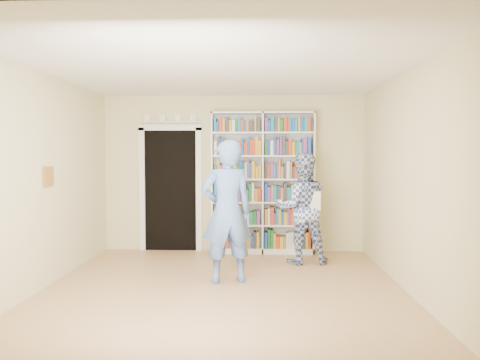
# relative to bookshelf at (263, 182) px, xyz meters

# --- Properties ---
(floor) EXTENTS (5.00, 5.00, 0.00)m
(floor) POSITION_rel_bookshelf_xyz_m (-0.51, -2.34, -1.21)
(floor) COLOR #AB8353
(floor) RESTS_ON ground
(ceiling) EXTENTS (5.00, 5.00, 0.00)m
(ceiling) POSITION_rel_bookshelf_xyz_m (-0.51, -2.34, 1.49)
(ceiling) COLOR white
(ceiling) RESTS_ON wall_back
(wall_back) EXTENTS (4.50, 0.00, 4.50)m
(wall_back) POSITION_rel_bookshelf_xyz_m (-0.51, 0.16, 0.14)
(wall_back) COLOR beige
(wall_back) RESTS_ON floor
(wall_left) EXTENTS (0.00, 5.00, 5.00)m
(wall_left) POSITION_rel_bookshelf_xyz_m (-2.76, -2.34, 0.14)
(wall_left) COLOR beige
(wall_left) RESTS_ON floor
(wall_right) EXTENTS (0.00, 5.00, 5.00)m
(wall_right) POSITION_rel_bookshelf_xyz_m (1.74, -2.34, 0.14)
(wall_right) COLOR beige
(wall_right) RESTS_ON floor
(bookshelf) EXTENTS (1.74, 0.33, 2.40)m
(bookshelf) POSITION_rel_bookshelf_xyz_m (0.00, 0.00, 0.00)
(bookshelf) COLOR white
(bookshelf) RESTS_ON floor
(doorway) EXTENTS (1.10, 0.08, 2.43)m
(doorway) POSITION_rel_bookshelf_xyz_m (-1.61, 0.13, -0.03)
(doorway) COLOR black
(doorway) RESTS_ON floor
(wall_art) EXTENTS (0.03, 0.25, 0.25)m
(wall_art) POSITION_rel_bookshelf_xyz_m (-2.74, -2.14, 0.19)
(wall_art) COLOR brown
(wall_art) RESTS_ON wall_left
(man_blue) EXTENTS (0.78, 0.63, 1.87)m
(man_blue) POSITION_rel_bookshelf_xyz_m (-0.48, -1.91, -0.28)
(man_blue) COLOR #567ABF
(man_blue) RESTS_ON floor
(man_plaid) EXTENTS (0.87, 0.70, 1.70)m
(man_plaid) POSITION_rel_bookshelf_xyz_m (0.60, -0.75, -0.36)
(man_plaid) COLOR navy
(man_plaid) RESTS_ON floor
(paper_sheet) EXTENTS (0.21, 0.03, 0.29)m
(paper_sheet) POSITION_rel_bookshelf_xyz_m (0.76, -0.96, -0.23)
(paper_sheet) COLOR white
(paper_sheet) RESTS_ON man_plaid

